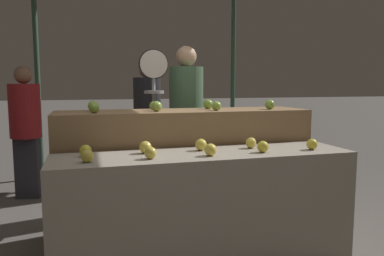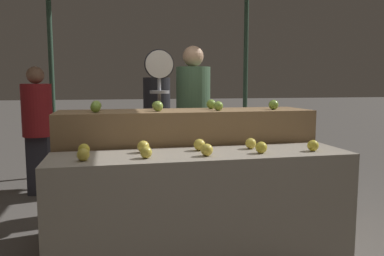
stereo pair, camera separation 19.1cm
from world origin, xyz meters
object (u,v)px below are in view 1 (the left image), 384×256
object	(u,v)px
produce_scale	(154,94)
person_vendor_at_scale	(186,113)
person_customer_right	(26,123)
person_customer_left	(147,114)

from	to	relation	value
produce_scale	person_vendor_at_scale	world-z (taller)	person_vendor_at_scale
person_customer_right	person_vendor_at_scale	bearing A→B (deg)	170.62
person_customer_left	person_customer_right	bearing A→B (deg)	17.05
produce_scale	person_customer_left	bearing A→B (deg)	84.46
produce_scale	person_customer_right	distance (m)	1.66
person_vendor_at_scale	produce_scale	bearing A→B (deg)	3.95
person_customer_right	produce_scale	bearing A→B (deg)	156.62
person_vendor_at_scale	person_customer_left	size ratio (longest dim) A/B	1.07
person_vendor_at_scale	person_customer_right	xyz separation A→B (m)	(-1.76, 0.64, -0.13)
person_vendor_at_scale	person_customer_left	bearing A→B (deg)	-98.78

